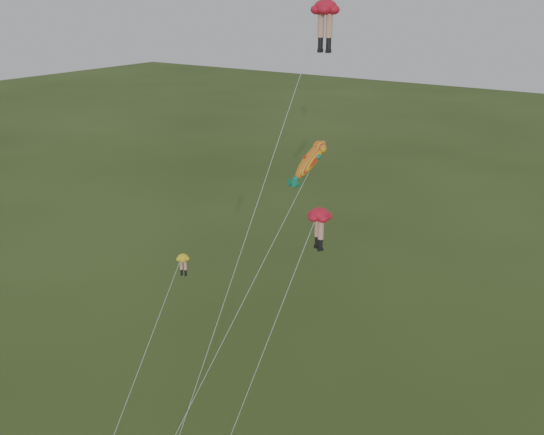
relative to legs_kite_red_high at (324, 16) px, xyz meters
The scene contains 4 objects.
legs_kite_red_high is the anchor object (origin of this frame).
legs_kite_red_mid 11.76m from the legs_kite_red_high, 60.88° to the right, with size 3.93×6.32×14.22m.
legs_kite_yellow 17.25m from the legs_kite_red_high, 138.38° to the right, with size 1.92×9.07×9.06m.
fish_kite 8.11m from the legs_kite_red_high, 94.52° to the right, with size 3.69×12.20×16.43m.
Camera 1 is at (19.67, -20.13, 24.24)m, focal length 40.00 mm.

